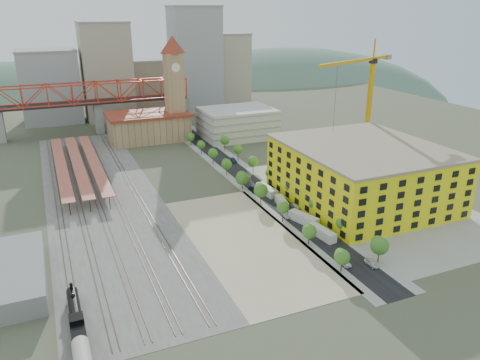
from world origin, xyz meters
name	(u,v)px	position (x,y,z in m)	size (l,w,h in m)	color
ground	(219,198)	(0.00, 0.00, 0.00)	(400.00, 400.00, 0.00)	#474C38
ballast_strip	(102,196)	(-36.00, 17.50, 0.03)	(36.00, 165.00, 0.06)	#605E59
dirt_lot	(247,240)	(-4.00, -31.50, 0.03)	(28.00, 67.00, 0.06)	tan
street_asphalt	(245,177)	(16.00, 15.00, 0.03)	(12.00, 170.00, 0.06)	black
sidewalk_west	(232,179)	(10.50, 15.00, 0.02)	(3.00, 170.00, 0.04)	gray
sidewalk_east	(258,175)	(21.50, 15.00, 0.02)	(3.00, 170.00, 0.04)	gray
construction_pad	(367,199)	(45.00, -20.00, 0.03)	(50.00, 90.00, 0.06)	gray
rail_tracks	(96,196)	(-37.80, 17.50, 0.15)	(26.56, 160.00, 0.18)	#382B23
platform_canopies	(77,163)	(-41.00, 45.00, 3.99)	(16.00, 80.00, 4.12)	#BA6247
station_hall	(149,126)	(-5.00, 82.00, 6.67)	(38.00, 24.00, 13.10)	tan
clock_tower	(174,78)	(8.00, 79.99, 28.70)	(12.00, 12.00, 52.00)	tan
parking_garage	(237,123)	(36.00, 70.00, 7.00)	(34.00, 26.00, 14.00)	silver
truss_bridge	(97,96)	(-25.00, 105.00, 18.86)	(94.00, 9.60, 25.60)	gray
construction_building	(362,173)	(42.00, -20.00, 9.41)	(44.60, 50.60, 18.80)	yellow
street_trees	(256,186)	(16.00, 5.00, 0.00)	(15.40, 124.40, 8.00)	#2E651E
skyline	(145,75)	(7.47, 142.31, 22.81)	(133.00, 46.00, 60.00)	#9EA0A3
distant_hills	(166,170)	(45.28, 260.00, -79.54)	(647.00, 264.00, 227.00)	#4C6B59
locomotive	(76,316)	(-50.00, -50.99, 1.95)	(2.71, 20.94, 5.24)	black
tower_crane	(366,91)	(62.27, 7.59, 30.38)	(43.21, 19.19, 49.22)	orange
site_trailer_a	(322,233)	(16.00, -37.80, 1.33)	(2.55, 9.68, 2.65)	silver
site_trailer_b	(304,219)	(16.00, -27.91, 1.37)	(2.64, 10.04, 2.75)	silver
site_trailer_c	(282,202)	(16.00, -14.02, 1.20)	(2.31, 8.79, 2.41)	silver
site_trailer_d	(267,190)	(16.00, -3.17, 1.37)	(2.63, 10.01, 2.74)	silver
car_0	(344,262)	(13.00, -52.62, 0.77)	(1.82, 4.52, 1.54)	white
car_1	(286,215)	(13.00, -22.41, 0.68)	(1.44, 4.12, 1.36)	#99999E
car_2	(254,190)	(13.00, 0.43, 0.74)	(2.45, 5.30, 1.47)	black
car_3	(241,179)	(13.00, 11.70, 0.77)	(2.14, 5.28, 1.53)	navy
car_4	(372,263)	(19.00, -55.71, 0.74)	(1.75, 4.34, 1.48)	white
car_5	(295,206)	(19.00, -17.52, 0.65)	(1.37, 3.94, 1.30)	gray
car_6	(270,188)	(19.00, 0.00, 0.77)	(2.55, 5.52, 1.53)	black
car_7	(234,161)	(19.00, 33.70, 0.68)	(1.90, 4.68, 1.36)	navy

